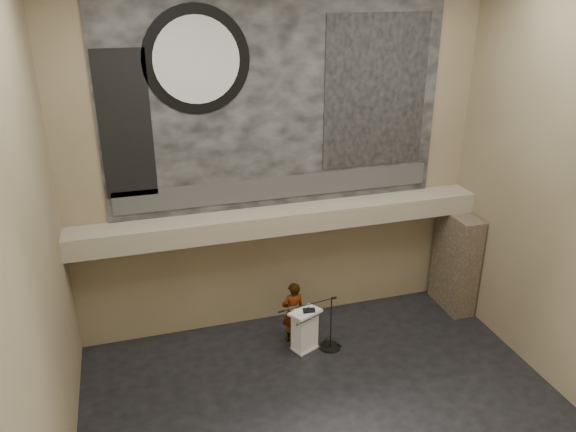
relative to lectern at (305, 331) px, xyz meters
name	(u,v)px	position (x,y,z in m)	size (l,w,h in m)	color
floor	(333,418)	(-0.16, -2.36, -0.55)	(10.00, 10.00, 0.00)	black
wall_back	(278,163)	(-0.16, 1.64, 3.70)	(10.00, 0.02, 8.50)	#7C6C4E
wall_front	(472,369)	(-0.16, -6.36, 3.70)	(10.00, 0.02, 8.50)	#7C6C4E
wall_left	(32,267)	(-5.16, -2.36, 3.70)	(0.02, 8.00, 8.50)	#7C6C4E
wall_right	(575,199)	(4.84, -2.36, 3.70)	(0.02, 8.00, 8.50)	#7C6C4E
soffit	(283,219)	(-0.16, 1.24, 2.40)	(10.00, 0.80, 0.50)	gray
sprinkler_left	(218,239)	(-1.76, 1.19, 2.12)	(0.04, 0.04, 0.06)	#B2893D
sprinkler_right	(357,222)	(1.74, 1.19, 2.12)	(0.04, 0.04, 0.06)	#B2893D
banner	(278,102)	(-0.16, 1.61, 5.15)	(8.00, 0.05, 5.00)	black
banner_text_strip	(279,188)	(-0.16, 1.57, 3.10)	(7.76, 0.02, 0.55)	#303030
banner_clock_rim	(197,60)	(-1.96, 1.57, 6.15)	(2.30, 2.30, 0.02)	black
banner_clock_face	(197,60)	(-1.96, 1.55, 6.15)	(1.84, 1.84, 0.02)	silver
banner_building_print	(376,93)	(2.24, 1.57, 5.25)	(2.60, 0.02, 3.60)	black
banner_brick_print	(125,126)	(-3.56, 1.57, 4.85)	(1.10, 0.02, 3.20)	black
stone_pier	(456,261)	(4.49, 0.79, 0.80)	(0.60, 1.40, 2.70)	#413528
lectern	(305,331)	(0.00, 0.00, 0.00)	(0.84, 0.73, 1.13)	silver
binder	(309,311)	(0.09, -0.04, 0.56)	(0.29, 0.23, 0.04)	black
papers	(298,313)	(-0.18, -0.03, 0.55)	(0.23, 0.31, 0.01)	white
speaker_person	(293,312)	(-0.14, 0.50, 0.25)	(0.58, 0.38, 1.60)	white
mic_stand	(328,340)	(0.58, -0.09, -0.33)	(1.63, 0.52, 1.41)	black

